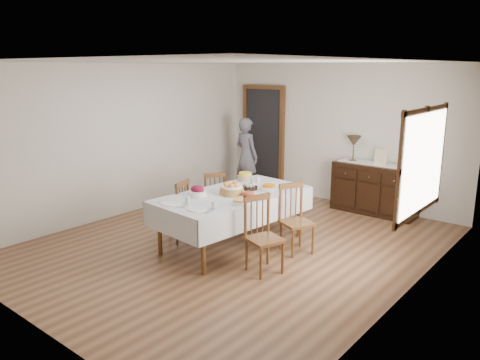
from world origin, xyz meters
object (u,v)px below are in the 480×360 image
Objects in this scene: dining_table at (233,200)px; chair_right_far at (295,218)px; sideboard at (375,189)px; table_lamp at (354,142)px; chair_left_far at (213,198)px; person at (246,154)px; chair_right_near at (262,234)px; chair_left_near at (175,211)px.

dining_table is 0.92m from chair_right_far.
table_lamp is at bearing 177.85° from sideboard.
dining_table is at bearing 89.51° from chair_left_far.
person is (-2.47, 2.00, 0.34)m from chair_right_far.
table_lamp is at bearing -160.63° from person.
dining_table is 1.61× the size of sideboard.
sideboard is at bearing 18.27° from chair_right_near.
chair_right_near is at bearing 91.47° from chair_left_far.
sideboard is at bearing 22.90° from chair_right_far.
chair_right_near reaches higher than chair_left_near.
person reaches higher than chair_right_near.
sideboard is 0.92m from table_lamp.
chair_right_near is (0.85, -0.43, -0.20)m from dining_table.
chair_right_far is (1.69, -0.14, 0.03)m from chair_left_far.
chair_right_far is (1.59, 0.78, 0.02)m from chair_left_near.
dining_table is 0.90m from chair_left_near.
person is at bearing 76.65° from chair_right_far.
table_lamp is at bearing 141.71° from chair_left_near.
chair_right_near is at bearing 140.13° from person.
dining_table is 2.44× the size of chair_right_near.
chair_right_far is at bearing 99.27° from chair_left_near.
table_lamp reaches higher than chair_right_far.
chair_left_near is at bearing 141.78° from chair_right_far.
chair_right_near is 3.78m from person.
person reaches higher than chair_right_far.
chair_left_far is (-0.09, 0.92, -0.02)m from chair_left_near.
chair_right_far reaches higher than chair_left_far.
chair_right_far is at bearing -82.01° from table_lamp.
chair_right_near is at bearing -151.93° from chair_right_far.
chair_left_near is at bearing -118.27° from sideboard.
chair_right_far is at bearing 115.67° from chair_left_far.
chair_left_far is at bearing -128.62° from sideboard.
chair_right_far reaches higher than sideboard.
table_lamp reaches higher than dining_table.
table_lamp is (-0.37, 3.22, 0.75)m from chair_right_near.
sideboard is 0.89× the size of person.
dining_table is 2.88m from table_lamp.
dining_table is 2.65× the size of chair_left_far.
chair_right_far reaches higher than chair_left_near.
chair_right_near is 0.81m from chair_right_far.
chair_left_far is at bearing 121.25° from person.
table_lamp is at bearing 179.71° from chair_left_far.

